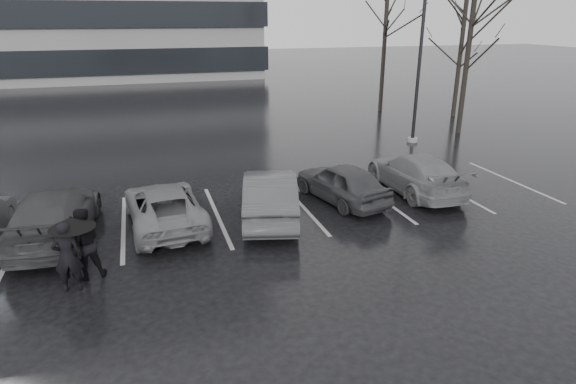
# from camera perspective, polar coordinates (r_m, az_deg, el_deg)

# --- Properties ---
(ground) EXTENTS (160.00, 160.00, 0.00)m
(ground) POSITION_cam_1_polar(r_m,az_deg,el_deg) (13.51, 2.67, -5.64)
(ground) COLOR black
(ground) RESTS_ON ground
(car_main) EXTENTS (2.41, 4.11, 1.31)m
(car_main) POSITION_cam_1_polar(r_m,az_deg,el_deg) (16.12, 6.40, 1.15)
(car_main) COLOR black
(car_main) RESTS_ON ground
(car_west_a) EXTENTS (2.62, 4.71, 1.47)m
(car_west_a) POSITION_cam_1_polar(r_m,az_deg,el_deg) (14.70, -2.14, -0.31)
(car_west_a) COLOR #2A2A2C
(car_west_a) RESTS_ON ground
(car_west_b) EXTENTS (2.36, 4.54, 1.22)m
(car_west_b) POSITION_cam_1_polar(r_m,az_deg,el_deg) (14.61, -14.45, -1.62)
(car_west_b) COLOR #515154
(car_west_b) RESTS_ON ground
(car_west_c) EXTENTS (2.34, 4.90, 1.38)m
(car_west_c) POSITION_cam_1_polar(r_m,az_deg,el_deg) (14.82, -26.00, -2.46)
(car_west_c) COLOR black
(car_west_c) RESTS_ON ground
(car_east) EXTENTS (1.94, 4.65, 1.34)m
(car_east) POSITION_cam_1_polar(r_m,az_deg,el_deg) (17.53, 14.83, 2.21)
(car_east) COLOR #515154
(car_east) RESTS_ON ground
(pedestrian_left) EXTENTS (0.61, 0.40, 1.68)m
(pedestrian_left) POSITION_cam_1_polar(r_m,az_deg,el_deg) (11.85, -24.67, -6.98)
(pedestrian_left) COLOR black
(pedestrian_left) RESTS_ON ground
(pedestrian_right) EXTENTS (0.99, 0.85, 1.76)m
(pedestrian_right) POSITION_cam_1_polar(r_m,az_deg,el_deg) (12.23, -23.10, -5.67)
(pedestrian_right) COLOR black
(pedestrian_right) RESTS_ON ground
(umbrella) EXTENTS (1.01, 1.01, 1.71)m
(umbrella) POSITION_cam_1_polar(r_m,az_deg,el_deg) (11.73, -24.30, -3.31)
(umbrella) COLOR black
(umbrella) RESTS_ON ground
(lamp_post) EXTENTS (0.50, 0.50, 9.16)m
(lamp_post) POSITION_cam_1_polar(r_m,az_deg,el_deg) (24.12, 15.40, 15.48)
(lamp_post) COLOR gray
(lamp_post) RESTS_ON ground
(stall_stripes) EXTENTS (19.72, 5.00, 0.00)m
(stall_stripes) POSITION_cam_1_polar(r_m,az_deg,el_deg) (15.48, -3.26, -2.16)
(stall_stripes) COLOR #969698
(stall_stripes) RESTS_ON ground
(tree_east) EXTENTS (0.26, 0.26, 8.00)m
(tree_east) POSITION_cam_1_polar(r_m,az_deg,el_deg) (26.92, 20.52, 14.96)
(tree_east) COLOR black
(tree_east) RESTS_ON ground
(tree_ne) EXTENTS (0.26, 0.26, 7.00)m
(tree_ne) POSITION_cam_1_polar(r_m,az_deg,el_deg) (31.64, 19.69, 14.74)
(tree_ne) COLOR black
(tree_ne) RESTS_ON ground
(tree_north) EXTENTS (0.26, 0.26, 8.50)m
(tree_north) POSITION_cam_1_polar(r_m,az_deg,el_deg) (32.27, 11.36, 16.91)
(tree_north) COLOR black
(tree_north) RESTS_ON ground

